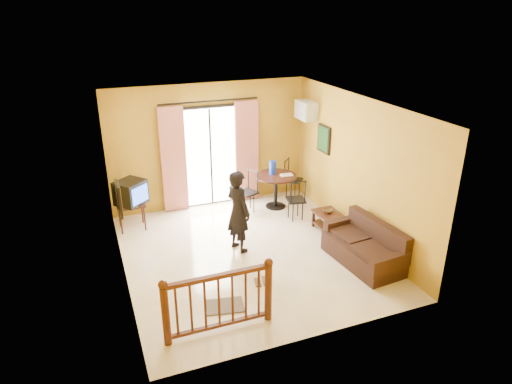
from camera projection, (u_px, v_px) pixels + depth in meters
name	position (u px, v px, depth m)	size (l,w,h in m)	color
ground	(249.00, 253.00, 8.59)	(5.00, 5.00, 0.00)	beige
room_shell	(248.00, 168.00, 7.94)	(5.00, 5.00, 5.00)	white
balcony_door	(211.00, 156.00, 10.23)	(2.25, 0.14, 2.46)	black
tv_table	(131.00, 207.00, 9.36)	(0.56, 0.47, 0.56)	black
television	(131.00, 192.00, 9.24)	(0.73, 0.73, 0.49)	black
picture_left	(119.00, 199.00, 7.08)	(0.05, 0.42, 0.52)	black
dining_table	(276.00, 182.00, 10.31)	(0.94, 0.94, 0.78)	black
water_jug	(273.00, 168.00, 10.26)	(0.16, 0.16, 0.30)	#132FB9
serving_tray	(287.00, 175.00, 10.23)	(0.28, 0.18, 0.02)	beige
dining_chairs	(278.00, 209.00, 10.45)	(1.84, 1.61, 0.95)	black
air_conditioner	(306.00, 110.00, 10.14)	(0.31, 0.60, 0.40)	white
botanical_print	(324.00, 139.00, 9.81)	(0.05, 0.50, 0.60)	black
coffee_table	(331.00, 221.00, 9.26)	(0.49, 0.88, 0.39)	black
bowl	(328.00, 211.00, 9.33)	(0.20, 0.20, 0.06)	#50381B
sofa	(365.00, 248.00, 8.19)	(0.90, 1.71, 0.79)	black
standing_person	(238.00, 211.00, 8.44)	(0.58, 0.38, 1.59)	black
stair_balustrade	(219.00, 298.00, 6.36)	(1.63, 0.13, 1.04)	#471E0F
doormat	(224.00, 306.00, 7.09)	(0.60, 0.40, 0.02)	#554B44
sandals	(262.00, 282.00, 7.70)	(0.30, 0.27, 0.03)	#50381B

